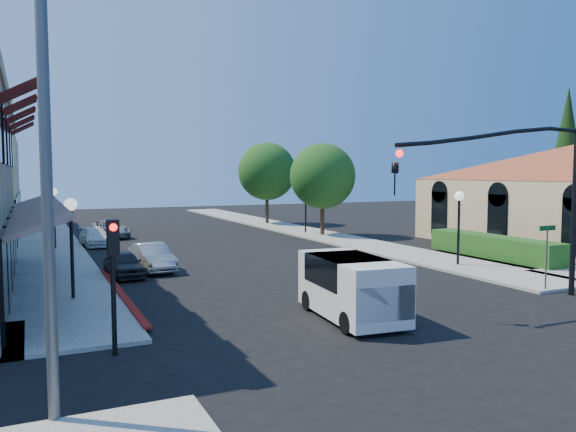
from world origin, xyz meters
name	(u,v)px	position (x,y,z in m)	size (l,w,h in m)	color
ground	(419,332)	(0.00, 0.00, 0.00)	(120.00, 120.00, 0.00)	black
sidewalk_left	(48,240)	(-8.75, 27.00, 0.06)	(3.50, 50.00, 0.12)	gray
sidewalk_right	(291,229)	(8.75, 27.00, 0.06)	(3.50, 50.00, 0.12)	gray
curb_red_strip	(121,297)	(-6.90, 8.00, 0.00)	(0.25, 10.00, 0.06)	maroon
hedge	(493,259)	(11.70, 9.00, 0.00)	(1.40, 8.00, 1.10)	#215117
conifer_far	(567,148)	(28.00, 18.00, 6.36)	(3.20, 3.20, 11.00)	#311F13
street_tree_a	(323,176)	(8.80, 22.00, 4.19)	(4.56, 4.56, 6.48)	#311F13
street_tree_b	(267,171)	(8.80, 32.00, 4.54)	(4.94, 4.94, 7.02)	#311F13
signal_mast_arm	(532,183)	(5.86, 1.50, 4.09)	(8.01, 0.39, 6.00)	black
secondary_signal	(113,261)	(-8.00, 1.41, 2.32)	(0.28, 0.42, 3.32)	black
cobra_streetlight	(67,124)	(-9.15, -2.00, 5.27)	(3.60, 0.25, 9.31)	#595B5E
street_name_sign	(547,247)	(7.50, 2.20, 1.70)	(0.80, 0.06, 2.50)	#595B5E
lamppost_left_near	(71,223)	(-8.50, 8.00, 2.74)	(0.44, 0.44, 3.57)	black
lamppost_left_far	(54,203)	(-8.50, 22.00, 2.74)	(0.44, 0.44, 3.57)	black
lamppost_right_near	(459,209)	(8.50, 8.00, 2.74)	(0.44, 0.44, 3.57)	black
lamppost_right_far	(306,196)	(8.50, 24.00, 2.74)	(0.44, 0.44, 3.57)	black
white_van	(352,284)	(-1.00, 1.96, 1.08)	(2.19, 4.37, 1.87)	silver
parked_car_a	(124,264)	(-6.20, 12.00, 0.55)	(1.31, 3.25, 1.11)	black
parked_car_b	(152,257)	(-4.80, 13.00, 0.61)	(1.30, 3.73, 1.23)	#9B9DA0
parked_car_c	(95,237)	(-6.20, 23.14, 0.54)	(1.52, 3.73, 1.08)	white
parked_car_d	(110,229)	(-4.80, 27.34, 0.60)	(1.98, 4.29, 1.19)	gray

